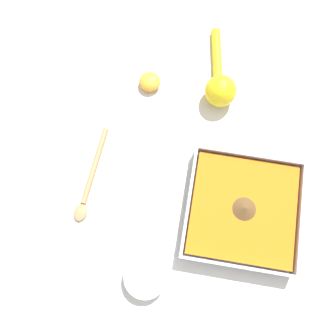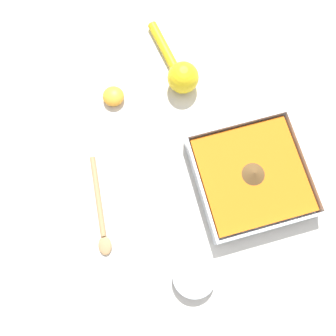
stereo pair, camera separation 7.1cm
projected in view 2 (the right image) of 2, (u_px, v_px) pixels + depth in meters
name	position (u px, v px, depth m)	size (l,w,h in m)	color
ground_plane	(238.00, 194.00, 0.72)	(4.00, 4.00, 0.00)	beige
square_dish	(251.00, 176.00, 0.71)	(0.24, 0.24, 0.05)	silver
spice_bowl	(194.00, 275.00, 0.67)	(0.09, 0.09, 0.03)	silver
lemon_squeezer	(180.00, 73.00, 0.76)	(0.21, 0.08, 0.07)	yellow
lemon_half	(113.00, 96.00, 0.76)	(0.05, 0.05, 0.03)	orange
wooden_spoon	(100.00, 211.00, 0.71)	(0.22, 0.04, 0.01)	tan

